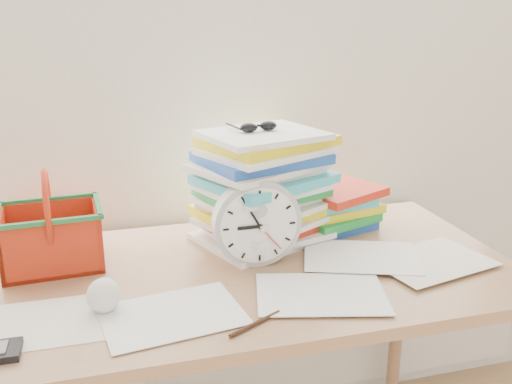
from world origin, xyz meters
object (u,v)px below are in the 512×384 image
object	(u,v)px
book_stack	(332,207)
basket	(50,220)
clock	(257,223)
desk	(233,297)
paper_stack	(264,187)

from	to	relation	value
book_stack	basket	bearing A→B (deg)	-175.34
clock	book_stack	xyz separation A→B (m)	(0.28, 0.19, -0.05)
desk	book_stack	size ratio (longest dim) A/B	4.99
paper_stack	basket	size ratio (longest dim) A/B	1.42
paper_stack	clock	size ratio (longest dim) A/B	1.57
basket	desk	bearing A→B (deg)	-22.54
clock	book_stack	size ratio (longest dim) A/B	0.79
desk	paper_stack	size ratio (longest dim) A/B	4.05
clock	book_stack	world-z (taller)	clock
desk	basket	xyz separation A→B (m)	(-0.42, 0.14, 0.20)
clock	desk	bearing A→B (deg)	-162.66
desk	clock	bearing A→B (deg)	17.34
desk	clock	distance (m)	0.20
desk	basket	size ratio (longest dim) A/B	5.75
book_stack	basket	distance (m)	0.78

